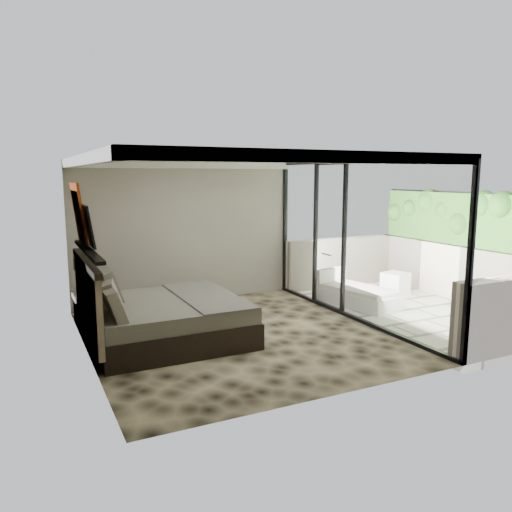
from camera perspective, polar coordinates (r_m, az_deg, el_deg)
name	(u,v)px	position (r m, az deg, el deg)	size (l,w,h in m)	color
floor	(237,336)	(8.06, -2.21, -9.09)	(5.00, 5.00, 0.00)	black
ceiling	(236,158)	(7.66, -2.34, 11.15)	(4.50, 5.00, 0.02)	silver
back_wall	(186,233)	(10.05, -7.99, 2.67)	(4.50, 0.02, 2.80)	gray
left_wall	(85,260)	(7.15, -18.95, -0.39)	(0.02, 5.00, 2.80)	gray
glass_wall	(354,241)	(8.87, 11.17, 1.72)	(0.08, 5.00, 2.80)	white
terrace_slab	(415,312)	(10.12, 17.75, -6.07)	(3.00, 5.00, 0.12)	beige
parapet_far	(468,274)	(10.94, 23.04, -1.95)	(0.30, 5.00, 1.10)	beige
foliage_hedge	(472,220)	(10.80, 23.41, 3.79)	(0.36, 4.60, 1.10)	#437F27
picture_ledge	(88,251)	(7.24, -18.62, 0.54)	(0.12, 2.20, 0.05)	black
bed	(160,317)	(7.85, -10.88, -6.88)	(2.34, 2.26, 1.29)	black
nightstand	(91,308)	(9.03, -18.30, -5.66)	(0.57, 0.57, 0.57)	black
table_lamp	(86,269)	(8.91, -18.90, -1.37)	(0.39, 0.39, 0.71)	black
abstract_canvas	(79,213)	(7.93, -19.61, 4.66)	(0.04, 0.90, 0.90)	#A03C0D
framed_print	(89,227)	(7.34, -18.57, 3.21)	(0.03, 0.50, 0.60)	black
ottoman	(395,284)	(11.11, 15.63, -3.05)	(0.47, 0.47, 0.47)	white
lounger	(357,295)	(10.09, 11.42, -4.35)	(1.12, 1.73, 0.63)	silver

